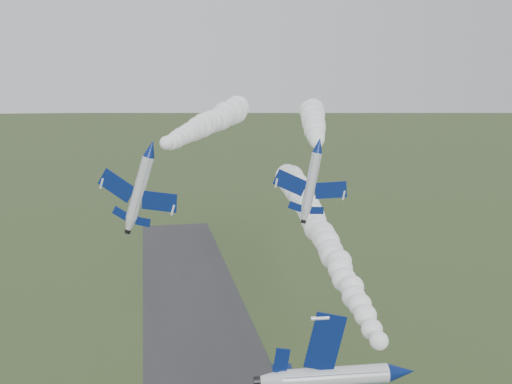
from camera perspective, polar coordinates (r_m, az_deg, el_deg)
jet_lead at (r=51.91m, az=14.39°, el=-17.09°), size 4.73×13.74×11.34m
smoke_trail_jet_lead at (r=90.57m, az=6.09°, el=-3.31°), size 14.38×79.41×5.38m
jet_pair_left at (r=70.56m, az=-10.49°, el=4.33°), size 9.98×12.05×4.04m
smoke_trail_jet_pair_left at (r=97.80m, az=-4.61°, el=6.98°), size 23.74×49.49×4.94m
jet_pair_right at (r=72.58m, az=6.29°, el=4.69°), size 9.43×11.19×3.09m
smoke_trail_jet_pair_right at (r=108.05m, az=5.76°, el=7.12°), size 21.15×66.03×5.39m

